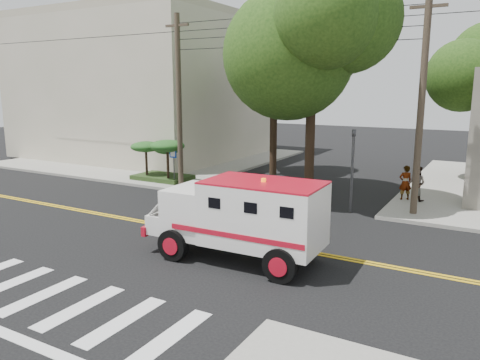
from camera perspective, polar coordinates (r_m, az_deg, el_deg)
The scene contains 13 objects.
ground at distance 17.55m, azimuth -4.17°, elevation -6.51°, with size 100.00×100.00×0.00m, color black.
sidewalk_nw at distance 36.03m, azimuth -10.17°, elevation 2.70°, with size 17.00×17.00×0.15m, color gray.
building_left at distance 38.07m, azimuth -11.33°, elevation 10.78°, with size 16.00×14.00×10.00m, color #B2AD92.
utility_pole_left at distance 24.86m, azimuth -7.44°, elevation 9.24°, with size 0.28×0.28×9.00m, color #382D23.
utility_pole_right at distance 20.31m, azimuth 21.20°, elevation 8.13°, with size 0.28×0.28×9.00m, color #382D23.
tree_main at distance 21.47m, azimuth 9.71°, elevation 16.07°, with size 6.08×5.70×9.85m.
tree_left at distance 28.33m, azimuth 4.59°, elevation 12.03°, with size 4.48×4.20×7.70m.
traffic_signal at distance 20.48m, azimuth 13.57°, elevation 2.19°, with size 0.15×0.18×3.60m.
accessibility_sign at distance 25.66m, azimuth -8.11°, elevation 2.24°, with size 0.45×0.10×2.02m.
palm_planter at distance 26.73m, azimuth -9.64°, elevation 3.17°, with size 3.52×2.63×2.36m.
armored_truck at distance 14.47m, azimuth 0.19°, elevation -4.27°, with size 5.76×2.45×2.59m.
pedestrian_a at distance 23.15m, azimuth 19.50°, elevation -0.30°, with size 0.59×0.39×1.62m, color gray.
pedestrian_b at distance 23.16m, azimuth 20.76°, elevation -0.38°, with size 0.79×0.62×1.63m, color gray.
Camera 1 is at (9.32, -13.87, 5.36)m, focal length 35.00 mm.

